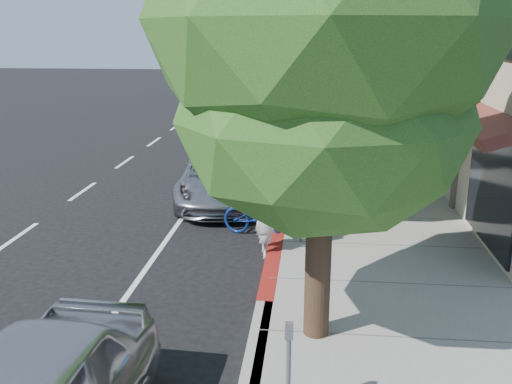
# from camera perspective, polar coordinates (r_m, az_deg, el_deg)

# --- Properties ---
(ground) EXTENTS (120.00, 120.00, 0.00)m
(ground) POSITION_cam_1_polar(r_m,az_deg,el_deg) (11.22, 1.33, -9.24)
(ground) COLOR black
(ground) RESTS_ON ground
(sidewalk) EXTENTS (4.60, 56.00, 0.15)m
(sidewalk) POSITION_cam_1_polar(r_m,az_deg,el_deg) (18.79, 10.30, 1.22)
(sidewalk) COLOR gray
(sidewalk) RESTS_ON ground
(curb) EXTENTS (0.30, 56.00, 0.15)m
(curb) POSITION_cam_1_polar(r_m,az_deg,el_deg) (18.74, 3.27, 1.42)
(curb) COLOR #9E998E
(curb) RESTS_ON ground
(curb_red_segment) EXTENTS (0.32, 4.00, 0.15)m
(curb_red_segment) POSITION_cam_1_polar(r_m,az_deg,el_deg) (12.10, 1.71, -6.91)
(curb_red_segment) COLOR maroon
(curb_red_segment) RESTS_ON ground
(storefront_building) EXTENTS (10.00, 36.00, 7.00)m
(storefront_building) POSITION_cam_1_polar(r_m,az_deg,el_deg) (29.50, 23.79, 12.20)
(storefront_building) COLOR #C1B195
(storefront_building) RESTS_ON ground
(street_tree_0) EXTENTS (4.99, 4.99, 7.84)m
(street_tree_0) POSITION_cam_1_polar(r_m,az_deg,el_deg) (8.12, 6.98, 15.95)
(street_tree_0) COLOR black
(street_tree_0) RESTS_ON ground
(street_tree_1) EXTENTS (5.25, 5.25, 8.01)m
(street_tree_1) POSITION_cam_1_polar(r_m,az_deg,el_deg) (14.12, 6.60, 16.24)
(street_tree_1) COLOR black
(street_tree_1) RESTS_ON ground
(street_tree_2) EXTENTS (4.97, 4.97, 6.90)m
(street_tree_2) POSITION_cam_1_polar(r_m,az_deg,el_deg) (20.13, 6.37, 13.93)
(street_tree_2) COLOR black
(street_tree_2) RESTS_ON ground
(street_tree_3) EXTENTS (5.05, 5.05, 8.28)m
(street_tree_3) POSITION_cam_1_polar(r_m,az_deg,el_deg) (26.12, 6.37, 16.64)
(street_tree_3) COLOR black
(street_tree_3) RESTS_ON ground
(street_tree_4) EXTENTS (4.20, 4.20, 7.74)m
(street_tree_4) POSITION_cam_1_polar(r_m,az_deg,el_deg) (32.12, 6.30, 16.11)
(street_tree_4) COLOR black
(street_tree_4) RESTS_ON ground
(street_tree_5) EXTENTS (4.33, 4.33, 7.35)m
(street_tree_5) POSITION_cam_1_polar(r_m,az_deg,el_deg) (38.12, 6.24, 15.60)
(street_tree_5) COLOR black
(street_tree_5) RESTS_ON ground
(cyclist) EXTENTS (0.63, 0.82, 1.99)m
(cyclist) POSITION_cam_1_polar(r_m,az_deg,el_deg) (12.27, 1.09, -1.99)
(cyclist) COLOR silver
(cyclist) RESTS_ON ground
(bicycle) EXTENTS (2.09, 1.27, 1.04)m
(bicycle) POSITION_cam_1_polar(r_m,az_deg,el_deg) (13.51, 0.54, -2.41)
(bicycle) COLOR navy
(bicycle) RESTS_ON ground
(silver_suv) EXTENTS (2.92, 5.37, 1.43)m
(silver_suv) POSITION_cam_1_polar(r_m,az_deg,el_deg) (16.35, -3.41, 1.56)
(silver_suv) COLOR #9A9A9E
(silver_suv) RESTS_ON ground
(dark_sedan) EXTENTS (1.68, 4.67, 1.53)m
(dark_sedan) POSITION_cam_1_polar(r_m,az_deg,el_deg) (19.58, 1.98, 4.16)
(dark_sedan) COLOR black
(dark_sedan) RESTS_ON ground
(white_pickup) EXTENTS (2.80, 6.03, 1.71)m
(white_pickup) POSITION_cam_1_polar(r_m,az_deg,el_deg) (27.66, -0.15, 7.83)
(white_pickup) COLOR silver
(white_pickup) RESTS_ON ground
(dark_suv_far) EXTENTS (2.57, 5.18, 1.70)m
(dark_suv_far) POSITION_cam_1_polar(r_m,az_deg,el_deg) (35.28, 3.77, 9.57)
(dark_suv_far) COLOR black
(dark_suv_far) RESTS_ON ground
(pedestrian) EXTENTS (1.00, 0.92, 1.65)m
(pedestrian) POSITION_cam_1_polar(r_m,az_deg,el_deg) (20.19, 13.26, 4.69)
(pedestrian) COLOR black
(pedestrian) RESTS_ON sidewalk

